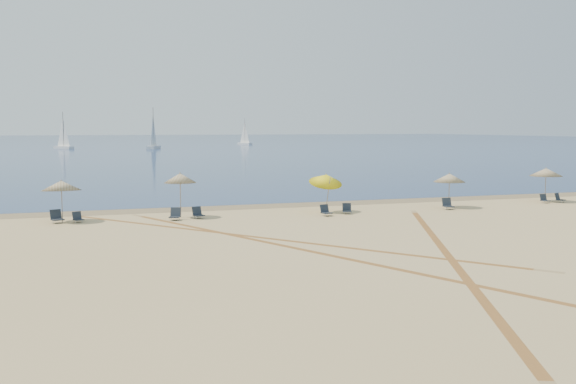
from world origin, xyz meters
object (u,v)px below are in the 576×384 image
object	(u,v)px
umbrella_1	(61,186)
chair_6	(347,209)
umbrella_2	(180,178)
umbrella_3	(326,179)
chair_1	(57,217)
chair_9	(559,198)
sailboat_2	(153,136)
chair_5	(326,211)
sailboat_0	(245,137)
sailboat_1	(63,138)
umbrella_5	(546,172)
chair_4	(198,213)
chair_7	(448,204)
chair_8	(544,199)
chair_3	(175,215)
umbrella_4	(449,178)
chair_2	(78,218)

from	to	relation	value
umbrella_1	chair_6	size ratio (longest dim) A/B	3.11
umbrella_1	umbrella_2	world-z (taller)	umbrella_2
umbrella_3	chair_1	bearing A→B (deg)	178.28
chair_9	sailboat_2	bearing A→B (deg)	71.65
sailboat_2	chair_5	bearing A→B (deg)	-70.00
umbrella_3	sailboat_0	distance (m)	156.38
chair_6	sailboat_1	bearing A→B (deg)	117.86
chair_6	chair_9	distance (m)	16.62
umbrella_5	chair_4	distance (m)	24.95
chair_7	chair_9	world-z (taller)	chair_7
chair_5	chair_8	distance (m)	16.99
sailboat_1	umbrella_2	bearing A→B (deg)	-123.28
chair_6	sailboat_0	distance (m)	157.15
chair_1	chair_5	xyz separation A→B (m)	(15.16, -1.91, -0.03)
chair_1	sailboat_2	bearing A→B (deg)	61.62
umbrella_2	chair_7	world-z (taller)	umbrella_2
chair_3	chair_9	bearing A→B (deg)	21.53
chair_1	chair_9	bearing A→B (deg)	-20.23
sailboat_0	sailboat_1	size ratio (longest dim) A/B	0.88
chair_1	chair_9	xyz separation A→B (m)	(33.30, -0.46, -0.04)
umbrella_2	chair_8	world-z (taller)	umbrella_2
umbrella_4	chair_8	size ratio (longest dim) A/B	3.77
chair_1	chair_3	xyz separation A→B (m)	(6.37, -0.94, -0.01)
umbrella_5	chair_4	xyz separation A→B (m)	(-24.87, -0.76, -1.80)
chair_8	sailboat_1	world-z (taller)	sailboat_1
sailboat_1	sailboat_2	world-z (taller)	sailboat_2
umbrella_5	chair_1	distance (m)	32.65
umbrella_2	sailboat_1	distance (m)	129.30
sailboat_1	chair_4	bearing A→B (deg)	-122.90
umbrella_1	chair_5	bearing A→B (deg)	-8.65
chair_2	chair_6	xyz separation A→B (m)	(15.61, -1.30, 0.02)
chair_6	sailboat_2	size ratio (longest dim) A/B	0.08
chair_3	chair_7	distance (m)	17.38
umbrella_3	chair_1	distance (m)	15.84
chair_4	chair_5	bearing A→B (deg)	-26.03
umbrella_3	chair_1	xyz separation A→B (m)	(-15.73, 0.47, -1.77)
chair_3	chair_4	bearing A→B (deg)	33.98
umbrella_4	chair_8	bearing A→B (deg)	2.41
chair_2	sailboat_2	size ratio (longest dim) A/B	0.07
umbrella_5	chair_6	size ratio (longest dim) A/B	3.20
chair_3	chair_9	xyz separation A→B (m)	(26.93, 0.48, -0.03)
umbrella_1	chair_2	world-z (taller)	umbrella_1
chair_7	sailboat_0	bearing A→B (deg)	86.35
umbrella_4	sailboat_2	world-z (taller)	sailboat_2
sailboat_2	umbrella_1	bearing A→B (deg)	-76.93
chair_4	chair_9	distance (m)	25.57
chair_6	umbrella_1	bearing A→B (deg)	-166.35
chair_3	chair_8	distance (m)	25.72
umbrella_1	sailboat_0	bearing A→B (deg)	72.03
umbrella_4	sailboat_0	distance (m)	155.04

